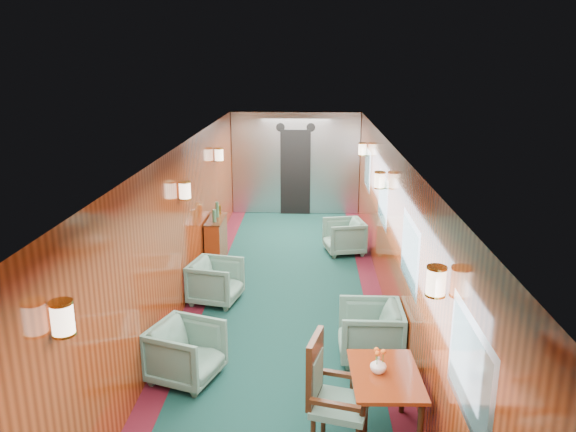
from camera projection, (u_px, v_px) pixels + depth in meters
The scene contains 12 objects.
room at pixel (283, 212), 7.34m from camera, with size 12.00×12.10×2.40m.
bulkhead at pixel (296, 164), 13.14m from camera, with size 2.98×0.17×2.39m.
windows_right at pixel (394, 222), 7.57m from camera, with size 0.02×8.60×0.80m.
wall_sconces at pixel (285, 191), 7.84m from camera, with size 2.97×7.97×0.25m.
dining_table at pixel (385, 384), 5.34m from camera, with size 0.68×0.95×0.70m.
side_chair at pixel (329, 391), 5.15m from camera, with size 0.63×0.65×1.17m.
credenza at pixel (216, 239), 10.14m from camera, with size 0.29×0.91×1.09m.
flower_vase at pixel (378, 365), 5.31m from camera, with size 0.16×0.16×0.16m, color silver.
armchair_left_near at pixel (186, 352), 6.41m from camera, with size 0.72×0.74×0.67m, color #1E483F.
armchair_left_far at pixel (216, 281), 8.47m from camera, with size 0.70×0.72×0.65m, color #1E483F.
armchair_right_near at pixel (370, 332), 6.86m from camera, with size 0.75×0.77×0.70m, color #1E483F.
armchair_right_far at pixel (344, 237), 10.61m from camera, with size 0.69×0.71×0.65m, color #1E483F.
Camera 1 is at (0.35, -7.07, 3.58)m, focal length 35.00 mm.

